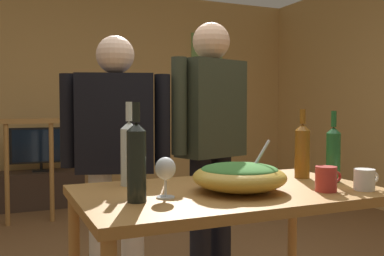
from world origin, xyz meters
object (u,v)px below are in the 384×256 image
object	(u,v)px
wine_bottle_dark	(137,160)
mug_red	(326,179)
framed_picture	(207,56)
flat_screen_tv	(41,146)
stair_railing	(31,157)
tv_console	(42,189)
person_standing_left	(116,148)
serving_table	(228,208)
salad_bowl	(239,175)
wine_bottle_clear	(129,152)
mug_white	(365,180)
wine_bottle_amber	(302,150)
wine_bottle_green	(333,153)
wine_glass	(165,170)
person_standing_right	(211,132)

from	to	relation	value
wine_bottle_dark	mug_red	world-z (taller)	wine_bottle_dark
framed_picture	wine_bottle_dark	xyz separation A→B (m)	(-2.17, -3.92, -0.90)
wine_bottle_dark	flat_screen_tv	bearing A→B (deg)	90.73
stair_railing	tv_console	distance (m)	0.85
framed_picture	person_standing_left	world-z (taller)	framed_picture
serving_table	salad_bowl	distance (m)	0.16
flat_screen_tv	wine_bottle_dark	bearing A→B (deg)	-89.27
tv_console	wine_bottle_dark	distance (m)	3.71
salad_bowl	wine_bottle_clear	bearing A→B (deg)	140.16
framed_picture	tv_console	world-z (taller)	framed_picture
serving_table	mug_white	xyz separation A→B (m)	(0.52, -0.25, 0.13)
tv_console	salad_bowl	xyz separation A→B (m)	(0.50, -3.61, 0.65)
serving_table	wine_bottle_amber	xyz separation A→B (m)	(0.47, 0.11, 0.22)
wine_bottle_clear	mug_white	bearing A→B (deg)	-29.99
salad_bowl	person_standing_left	size ratio (longest dim) A/B	0.26
flat_screen_tv	salad_bowl	xyz separation A→B (m)	(0.50, -3.58, 0.16)
mug_white	person_standing_left	bearing A→B (deg)	128.49
wine_bottle_green	mug_white	bearing A→B (deg)	-96.08
framed_picture	wine_bottle_amber	xyz separation A→B (m)	(-1.26, -3.73, -0.92)
salad_bowl	person_standing_left	xyz separation A→B (m)	(-0.32, 0.84, 0.05)
stair_railing	mug_red	world-z (taller)	stair_railing
flat_screen_tv	wine_bottle_amber	size ratio (longest dim) A/B	1.95
wine_glass	wine_bottle_dark	size ratio (longest dim) A/B	0.43
mug_white	mug_red	xyz separation A→B (m)	(-0.17, 0.04, 0.01)
serving_table	person_standing_right	world-z (taller)	person_standing_right
wine_glass	wine_bottle_green	distance (m)	0.85
person_standing_left	wine_bottle_clear	bearing A→B (deg)	101.00
salad_bowl	wine_bottle_dark	distance (m)	0.46
mug_red	framed_picture	bearing A→B (deg)	71.04
tv_console	person_standing_right	bearing A→B (deg)	-74.37
wine_bottle_clear	wine_bottle_amber	bearing A→B (deg)	-9.94
wine_bottle_clear	wine_bottle_amber	distance (m)	0.85
wine_bottle_green	person_standing_right	distance (m)	0.85
serving_table	mug_red	distance (m)	0.43
person_standing_right	wine_bottle_dark	bearing A→B (deg)	31.32
mug_white	wine_bottle_dark	bearing A→B (deg)	170.05
stair_railing	salad_bowl	bearing A→B (deg)	-77.50
framed_picture	wine_bottle_dark	world-z (taller)	framed_picture
framed_picture	mug_white	world-z (taller)	framed_picture
framed_picture	person_standing_right	size ratio (longest dim) A/B	0.36
flat_screen_tv	wine_bottle_clear	bearing A→B (deg)	-88.01
mug_white	wine_bottle_amber	bearing A→B (deg)	96.98
wine_bottle_green	wine_bottle_amber	xyz separation A→B (m)	(-0.07, 0.14, 0.00)
wine_bottle_clear	wine_bottle_green	bearing A→B (deg)	-17.78
tv_console	serving_table	world-z (taller)	serving_table
person_standing_left	person_standing_right	size ratio (longest dim) A/B	0.93
flat_screen_tv	person_standing_left	distance (m)	2.75
salad_bowl	framed_picture	bearing A→B (deg)	66.18
stair_railing	wine_bottle_clear	bearing A→B (deg)	-84.24
tv_console	wine_glass	xyz separation A→B (m)	(0.17, -3.61, 0.69)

